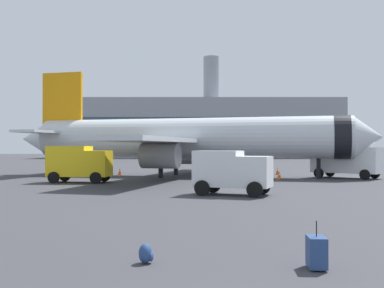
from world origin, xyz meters
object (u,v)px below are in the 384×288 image
object	(u,v)px
service_truck	(77,162)
safety_cone_mid	(276,171)
safety_cone_far	(118,171)
traveller_backpack	(144,254)
fuel_truck	(344,159)
cargo_van	(230,170)
safety_cone_near	(278,175)
rolling_suitcase	(315,252)
airplane_at_gate	(185,138)
safety_cone_outer	(65,172)

from	to	relation	value
service_truck	safety_cone_mid	bearing A→B (deg)	30.97
safety_cone_far	traveller_backpack	world-z (taller)	safety_cone_far
fuel_truck	safety_cone_far	world-z (taller)	fuel_truck
cargo_van	safety_cone_mid	world-z (taller)	cargo_van
safety_cone_near	safety_cone_far	distance (m)	16.24
cargo_van	rolling_suitcase	xyz separation A→B (m)	(0.53, -16.74, -1.06)
service_truck	safety_cone_far	world-z (taller)	service_truck
fuel_truck	traveller_backpack	world-z (taller)	fuel_truck
safety_cone_near	rolling_suitcase	world-z (taller)	rolling_suitcase
airplane_at_gate	safety_cone_near	world-z (taller)	airplane_at_gate
airplane_at_gate	safety_cone_mid	bearing A→B (deg)	18.13
safety_cone_far	rolling_suitcase	distance (m)	38.15
airplane_at_gate	fuel_truck	distance (m)	14.81
safety_cone_mid	safety_cone_outer	world-z (taller)	safety_cone_outer
airplane_at_gate	rolling_suitcase	xyz separation A→B (m)	(3.40, -34.22, -3.27)
cargo_van	rolling_suitcase	distance (m)	16.78
safety_cone_outer	traveller_backpack	bearing A→B (deg)	-72.19
airplane_at_gate	cargo_van	xyz separation A→B (m)	(2.87, -17.48, -2.21)
safety_cone_mid	safety_cone_far	world-z (taller)	safety_cone_mid
safety_cone_far	safety_cone_outer	size ratio (longest dim) A/B	0.89
safety_cone_mid	traveller_backpack	world-z (taller)	safety_cone_mid
cargo_van	safety_cone_mid	distance (m)	21.53
service_truck	safety_cone_near	distance (m)	17.11
cargo_van	traveller_backpack	xyz separation A→B (m)	(-3.43, -16.23, -1.22)
airplane_at_gate	cargo_van	bearing A→B (deg)	-80.68
cargo_van	rolling_suitcase	size ratio (longest dim) A/B	4.38
service_truck	cargo_van	bearing A→B (deg)	-41.06
safety_cone_outer	rolling_suitcase	xyz separation A→B (m)	(15.26, -35.69, -0.02)
service_truck	traveller_backpack	size ratio (longest dim) A/B	10.46
fuel_truck	safety_cone_far	xyz separation A→B (m)	(-21.27, 4.85, -1.41)
fuel_truck	safety_cone_mid	size ratio (longest dim) A/B	7.71
service_truck	safety_cone_outer	world-z (taller)	service_truck
airplane_at_gate	safety_cone_mid	xyz separation A→B (m)	(9.29, 3.04, -3.26)
fuel_truck	rolling_suitcase	xyz separation A→B (m)	(-11.11, -31.92, -1.38)
service_truck	safety_cone_outer	size ratio (longest dim) A/B	6.06
traveller_backpack	safety_cone_mid	bearing A→B (deg)	75.00
airplane_at_gate	rolling_suitcase	bearing A→B (deg)	-84.33
fuel_truck	cargo_van	size ratio (longest dim) A/B	1.27
service_truck	safety_cone_near	xyz separation A→B (m)	(16.64, 3.79, -1.24)
airplane_at_gate	service_truck	bearing A→B (deg)	-138.03
cargo_van	safety_cone_far	world-z (taller)	cargo_van
safety_cone_near	safety_cone_mid	size ratio (longest dim) A/B	0.93
airplane_at_gate	service_truck	size ratio (longest dim) A/B	7.04
traveller_backpack	airplane_at_gate	bearing A→B (deg)	89.05
cargo_van	safety_cone_far	bearing A→B (deg)	115.68
fuel_truck	safety_cone_near	size ratio (longest dim) A/B	8.30
safety_cone_mid	safety_cone_far	distance (m)	16.06
safety_cone_mid	safety_cone_near	bearing A→B (deg)	-99.20
airplane_at_gate	safety_cone_mid	distance (m)	10.31
safety_cone_outer	cargo_van	bearing A→B (deg)	-52.14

